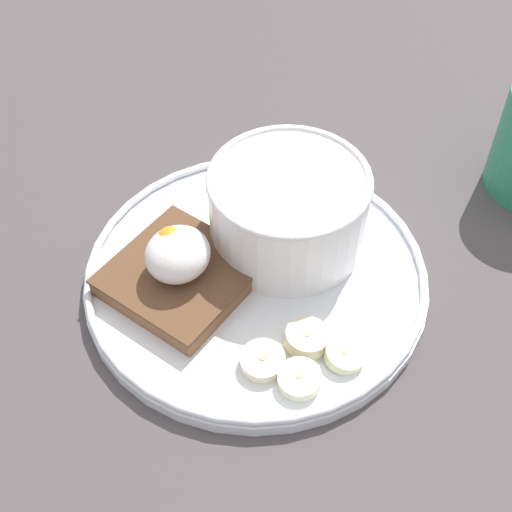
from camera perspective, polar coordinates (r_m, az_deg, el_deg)
The scene contains 9 objects.
ground_plane at distance 56.33cm, azimuth -0.00°, elevation -2.67°, with size 120.00×120.00×2.00cm, color #4A4344.
plate at distance 54.93cm, azimuth -0.00°, elevation -1.51°, with size 26.36×26.36×1.60cm.
oatmeal_bowl at distance 54.56cm, azimuth 2.91°, elevation 3.69°, with size 12.40×12.40×6.76cm.
toast_slice at distance 53.71cm, azimuth -6.07°, elevation -1.59°, with size 10.02×10.02×1.65cm.
poached_egg at distance 51.85cm, azimuth -6.33°, elevation 0.24°, with size 4.97×4.66×3.54cm.
banana_slice_front at distance 48.77cm, azimuth 3.49°, elevation -9.80°, with size 3.59×3.54×1.18cm.
banana_slice_left at distance 49.46cm, azimuth 0.54°, elevation -8.39°, with size 4.13×4.11×1.11cm.
banana_slice_back at distance 50.43cm, azimuth 4.08°, elevation -6.60°, with size 4.44×4.43×1.42cm.
banana_slice_right at distance 50.11cm, azimuth 7.12°, elevation -7.83°, with size 3.21×3.29×1.24cm.
Camera 1 is at (-28.85, -19.79, 45.14)cm, focal length 50.00 mm.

